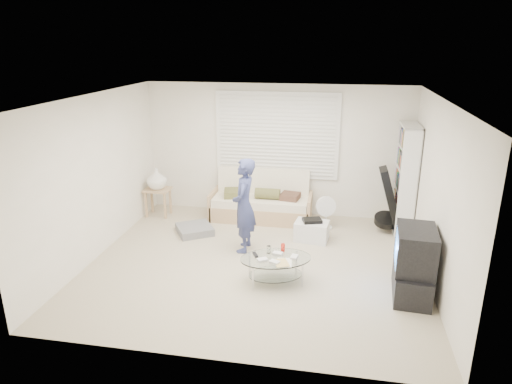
% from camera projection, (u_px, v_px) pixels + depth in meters
% --- Properties ---
extents(ground, '(5.00, 5.00, 0.00)m').
position_uv_depth(ground, '(256.00, 264.00, 6.97)').
color(ground, tan).
rests_on(ground, ground).
extents(room_shell, '(5.02, 4.52, 2.51)m').
position_uv_depth(room_shell, '(261.00, 153.00, 6.90)').
color(room_shell, silver).
rests_on(room_shell, ground).
extents(window_blinds, '(2.32, 0.08, 1.62)m').
position_uv_depth(window_blinds, '(277.00, 135.00, 8.53)').
color(window_blinds, silver).
rests_on(window_blinds, ground).
extents(futon_sofa, '(1.89, 0.76, 0.93)m').
position_uv_depth(futon_sofa, '(261.00, 203.00, 8.65)').
color(futon_sofa, tan).
rests_on(futon_sofa, ground).
extents(grey_floor_pillow, '(0.79, 0.79, 0.13)m').
position_uv_depth(grey_floor_pillow, '(195.00, 229.00, 8.06)').
color(grey_floor_pillow, slate).
rests_on(grey_floor_pillow, ground).
extents(side_table, '(0.48, 0.38, 0.94)m').
position_uv_depth(side_table, '(157.00, 181.00, 8.68)').
color(side_table, tan).
rests_on(side_table, ground).
extents(bookshelf, '(0.30, 0.80, 1.90)m').
position_uv_depth(bookshelf, '(405.00, 179.00, 7.93)').
color(bookshelf, white).
rests_on(bookshelf, ground).
extents(guitar_case, '(0.49, 0.43, 1.14)m').
position_uv_depth(guitar_case, '(390.00, 204.00, 7.97)').
color(guitar_case, black).
rests_on(guitar_case, ground).
extents(floor_fan, '(0.38, 0.25, 0.61)m').
position_uv_depth(floor_fan, '(326.00, 210.00, 8.17)').
color(floor_fan, white).
rests_on(floor_fan, ground).
extents(storage_bin, '(0.60, 0.45, 0.39)m').
position_uv_depth(storage_bin, '(312.00, 230.00, 7.74)').
color(storage_bin, white).
rests_on(storage_bin, ground).
extents(tv_unit, '(0.54, 0.90, 0.95)m').
position_uv_depth(tv_unit, '(414.00, 264.00, 5.97)').
color(tv_unit, black).
rests_on(tv_unit, ground).
extents(coffee_table, '(1.14, 0.91, 0.49)m').
position_uv_depth(coffee_table, '(276.00, 262.00, 6.36)').
color(coffee_table, silver).
rests_on(coffee_table, ground).
extents(standing_person, '(0.38, 0.57, 1.52)m').
position_uv_depth(standing_person, '(244.00, 206.00, 7.20)').
color(standing_person, navy).
rests_on(standing_person, ground).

